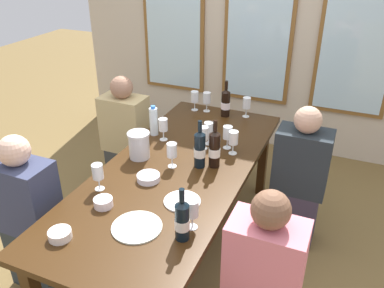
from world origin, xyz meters
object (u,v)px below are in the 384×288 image
wine_glass_4 (207,99)px  wine_glass_3 (233,139)px  wine_glass_5 (98,172)px  wine_glass_8 (228,133)px  wine_bottle_0 (200,149)px  wine_glass_9 (209,130)px  seated_person_3 (299,181)px  tasting_bowl_0 (103,202)px  wine_glass_10 (204,134)px  tasting_bowl_2 (60,235)px  wine_glass_7 (172,151)px  wine_bottle_2 (182,220)px  water_bottle (154,121)px  wine_glass_0 (163,126)px  wine_glass_1 (247,104)px  dining_table (176,178)px  seated_person_1 (262,286)px  wine_bottle_3 (215,149)px  metal_pitcher (139,145)px  seated_person_2 (126,140)px  tasting_bowl_1 (148,178)px  wine_glass_6 (195,97)px  white_plate_1 (182,201)px  white_plate_0 (137,227)px  wine_bottle_1 (226,103)px  seated_person_0 (30,218)px  wine_glass_2 (192,209)px

wine_glass_4 → wine_glass_3: bearing=-54.9°
wine_glass_5 → wine_glass_8: size_ratio=1.00×
wine_bottle_0 → wine_glass_9: wine_bottle_0 is taller
seated_person_3 → wine_glass_8: bearing=-168.8°
tasting_bowl_0 → wine_glass_10: 0.92m
tasting_bowl_2 → wine_glass_4: size_ratio=0.69×
wine_glass_7 → seated_person_3: seated_person_3 is taller
wine_glass_5 → tasting_bowl_2: bearing=-80.8°
wine_glass_4 → wine_bottle_2: bearing=-73.0°
water_bottle → tasting_bowl_0: bearing=-79.9°
wine_glass_0 → wine_glass_1: (0.45, 0.66, -0.00)m
dining_table → seated_person_1: (0.75, -0.56, -0.14)m
wine_glass_1 → wine_glass_7: 1.02m
wine_glass_0 → wine_glass_10: size_ratio=1.00×
wine_bottle_0 → wine_bottle_3: same height
metal_pitcher → seated_person_1: 1.25m
seated_person_2 → seated_person_3: size_ratio=1.00×
tasting_bowl_1 → seated_person_3: 1.13m
wine_glass_0 → seated_person_3: (1.02, 0.17, -0.33)m
tasting_bowl_2 → seated_person_3: size_ratio=0.11×
wine_glass_9 → wine_glass_6: bearing=122.0°
wine_bottle_3 → tasting_bowl_0: bearing=-122.4°
wine_glass_3 → seated_person_2: (-1.04, 0.22, -0.33)m
white_plate_1 → seated_person_3: (0.56, 0.84, -0.22)m
metal_pitcher → wine_glass_0: 0.31m
tasting_bowl_2 → wine_glass_1: wine_glass_1 is taller
white_plate_0 → white_plate_1: bearing=67.5°
wine_glass_8 → tasting_bowl_1: bearing=-117.8°
wine_bottle_1 → water_bottle: bearing=-125.1°
dining_table → seated_person_1: size_ratio=1.99×
metal_pitcher → wine_glass_6: 0.93m
white_plate_0 → water_bottle: 1.12m
wine_bottle_1 → wine_glass_4: size_ratio=1.80×
tasting_bowl_0 → seated_person_3: (0.96, 1.06, -0.24)m
wine_bottle_1 → wine_glass_3: bearing=-66.3°
tasting_bowl_1 → wine_glass_10: (0.17, 0.53, 0.10)m
wine_glass_9 → wine_glass_7: bearing=-104.7°
seated_person_2 → white_plate_1: bearing=-43.3°
dining_table → seated_person_0: (-0.75, -0.60, -0.14)m
wine_bottle_1 → wine_glass_8: wine_bottle_1 is taller
wine_bottle_3 → seated_person_1: 0.94m
wine_glass_0 → seated_person_3: 1.08m
white_plate_1 → wine_glass_10: 0.68m
wine_glass_0 → wine_glass_10: 0.33m
wine_bottle_3 → tasting_bowl_0: 0.81m
wine_glass_2 → seated_person_2: bearing=135.3°
wine_glass_4 → seated_person_3: (0.92, -0.47, -0.33)m
wine_glass_3 → wine_glass_9: bearing=161.7°
white_plate_0 → wine_bottle_1: bearing=91.7°
wine_glass_3 → wine_glass_10: (-0.22, -0.02, 0.00)m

